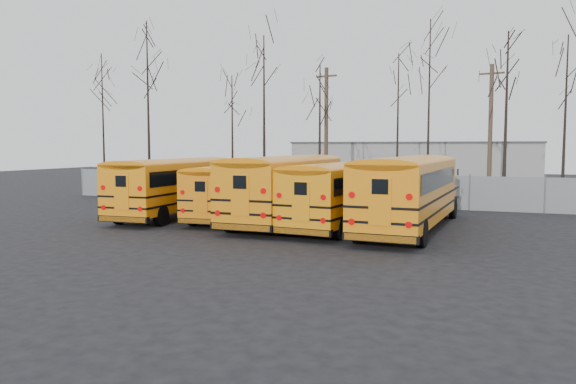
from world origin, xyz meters
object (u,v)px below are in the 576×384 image
at_px(bus_b, 239,186).
at_px(bus_c, 287,183).
at_px(utility_pole_left, 326,130).
at_px(bus_a, 177,182).
at_px(bus_d, 345,189).
at_px(bus_e, 410,187).
at_px(utility_pole_right, 490,131).

relative_size(bus_b, bus_c, 0.86).
bearing_deg(bus_b, utility_pole_left, 86.32).
height_order(bus_a, bus_d, bus_a).
relative_size(bus_b, bus_e, 0.85).
bearing_deg(bus_c, bus_a, 178.18).
xyz_separation_m(bus_d, utility_pole_left, (-5.97, 16.53, 3.19)).
bearing_deg(bus_a, utility_pole_right, 42.99).
xyz_separation_m(bus_c, utility_pole_right, (8.93, 15.80, 2.84)).
distance_m(bus_d, utility_pole_left, 17.86).
relative_size(bus_c, bus_d, 1.07).
height_order(bus_b, bus_c, bus_c).
bearing_deg(bus_b, utility_pole_right, 48.21).
height_order(bus_a, bus_e, bus_e).
xyz_separation_m(bus_c, bus_d, (3.02, -0.45, -0.16)).
relative_size(bus_c, utility_pole_left, 1.22).
height_order(bus_d, utility_pole_right, utility_pole_right).
xyz_separation_m(bus_b, bus_d, (5.96, -1.10, 0.13)).
distance_m(bus_a, bus_c, 6.37).
height_order(utility_pole_left, utility_pole_right, utility_pole_left).
bearing_deg(bus_e, bus_a, 178.34).
distance_m(utility_pole_left, utility_pole_right, 11.88).
bearing_deg(utility_pole_left, bus_c, -67.58).
bearing_deg(bus_e, utility_pole_right, 82.35).
bearing_deg(bus_e, utility_pole_left, 120.55).
distance_m(bus_b, utility_pole_left, 15.78).
bearing_deg(bus_a, bus_e, -6.68).
distance_m(bus_d, utility_pole_right, 17.55).
bearing_deg(bus_c, bus_d, -8.23).
xyz_separation_m(bus_d, utility_pole_right, (5.91, 16.25, 3.00)).
bearing_deg(bus_d, utility_pole_right, 75.53).
bearing_deg(bus_b, bus_a, -176.57).
relative_size(bus_e, utility_pole_right, 1.29).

